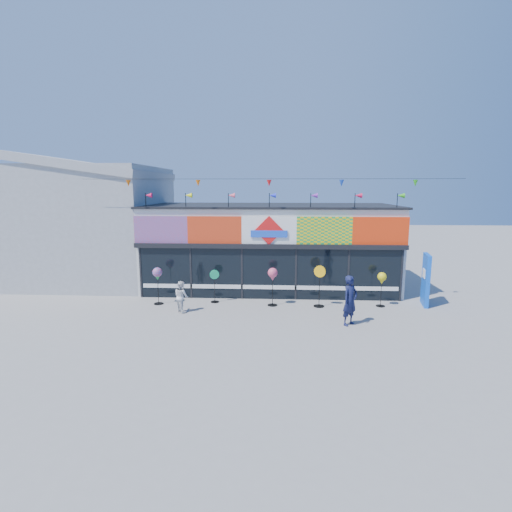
# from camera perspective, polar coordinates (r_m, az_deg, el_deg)

# --- Properties ---
(ground) EXTENTS (80.00, 80.00, 0.00)m
(ground) POSITION_cam_1_polar(r_m,az_deg,el_deg) (14.80, 1.51, -9.77)
(ground) COLOR gray
(ground) RESTS_ON ground
(kite_shop) EXTENTS (16.00, 5.70, 5.31)m
(kite_shop) POSITION_cam_1_polar(r_m,az_deg,el_deg) (20.10, 2.02, 1.47)
(kite_shop) COLOR silver
(kite_shop) RESTS_ON ground
(neighbour_building) EXTENTS (8.18, 7.20, 6.87)m
(neighbour_building) POSITION_cam_1_polar(r_m,az_deg,el_deg) (23.43, -23.26, 4.72)
(neighbour_building) COLOR #A3A5A8
(neighbour_building) RESTS_ON ground
(blue_sign) EXTENTS (0.36, 1.11, 2.20)m
(blue_sign) POSITION_cam_1_polar(r_m,az_deg,el_deg) (18.32, 23.09, -3.14)
(blue_sign) COLOR blue
(blue_sign) RESTS_ON ground
(spinner_0) EXTENTS (0.41, 0.41, 1.60)m
(spinner_0) POSITION_cam_1_polar(r_m,az_deg,el_deg) (17.47, -13.90, -2.64)
(spinner_0) COLOR black
(spinner_0) RESTS_ON ground
(spinner_1) EXTENTS (0.40, 0.37, 1.44)m
(spinner_1) POSITION_cam_1_polar(r_m,az_deg,el_deg) (17.44, -5.93, -4.17)
(spinner_1) COLOR black
(spinner_1) RESTS_ON ground
(spinner_2) EXTENTS (0.41, 0.41, 1.63)m
(spinner_2) POSITION_cam_1_polar(r_m,az_deg,el_deg) (16.76, 2.40, -2.80)
(spinner_2) COLOR black
(spinner_2) RESTS_ON ground
(spinner_3) EXTENTS (0.47, 0.45, 1.76)m
(spinner_3) POSITION_cam_1_polar(r_m,az_deg,el_deg) (16.89, 9.06, -4.13)
(spinner_3) COLOR black
(spinner_3) RESTS_ON ground
(spinner_4) EXTENTS (0.37, 0.37, 1.47)m
(spinner_4) POSITION_cam_1_polar(r_m,az_deg,el_deg) (17.46, 17.54, -3.18)
(spinner_4) COLOR black
(spinner_4) RESTS_ON ground
(adult_man) EXTENTS (0.79, 0.77, 1.83)m
(adult_man) POSITION_cam_1_polar(r_m,az_deg,el_deg) (14.90, 13.29, -6.21)
(adult_man) COLOR #13173C
(adult_man) RESTS_ON ground
(child) EXTENTS (0.68, 0.69, 1.27)m
(child) POSITION_cam_1_polar(r_m,az_deg,el_deg) (16.36, -10.61, -5.69)
(child) COLOR silver
(child) RESTS_ON ground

